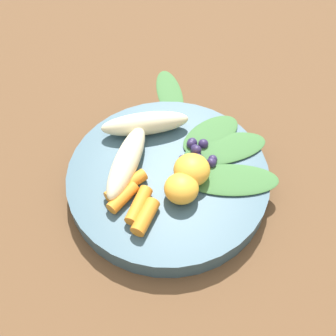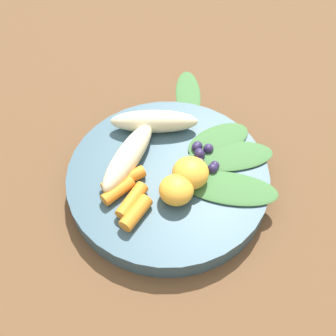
{
  "view_description": "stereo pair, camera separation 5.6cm",
  "coord_description": "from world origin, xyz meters",
  "views": [
    {
      "loc": [
        0.09,
        0.32,
        0.48
      ],
      "look_at": [
        0.0,
        0.0,
        0.04
      ],
      "focal_mm": 44.47,
      "sensor_mm": 36.0,
      "label": 1
    },
    {
      "loc": [
        0.04,
        0.33,
        0.48
      ],
      "look_at": [
        0.0,
        0.0,
        0.04
      ],
      "focal_mm": 44.47,
      "sensor_mm": 36.0,
      "label": 2
    }
  ],
  "objects": [
    {
      "name": "ground_plane",
      "position": [
        0.0,
        0.0,
        0.0
      ],
      "size": [
        2.4,
        2.4,
        0.0
      ],
      "primitive_type": "plane",
      "color": "brown"
    },
    {
      "name": "bowl",
      "position": [
        0.0,
        0.0,
        0.02
      ],
      "size": [
        0.28,
        0.28,
        0.03
      ],
      "primitive_type": "cylinder",
      "color": "#385666",
      "rests_on": "ground_plane"
    },
    {
      "name": "banana_peeled_left",
      "position": [
        0.05,
        -0.02,
        0.05
      ],
      "size": [
        0.09,
        0.12,
        0.03
      ],
      "primitive_type": "ellipsoid",
      "rotation": [
        0.0,
        0.0,
        7.3
      ],
      "color": "beige",
      "rests_on": "bowl"
    },
    {
      "name": "banana_peeled_right",
      "position": [
        0.01,
        -0.08,
        0.05
      ],
      "size": [
        0.13,
        0.05,
        0.03
      ],
      "primitive_type": "ellipsoid",
      "rotation": [
        0.0,
        0.0,
        6.17
      ],
      "color": "beige",
      "rests_on": "bowl"
    },
    {
      "name": "orange_segment_near",
      "position": [
        -0.03,
        0.02,
        0.05
      ],
      "size": [
        0.05,
        0.05,
        0.04
      ],
      "primitive_type": "ellipsoid",
      "color": "#F4A833",
      "rests_on": "bowl"
    },
    {
      "name": "orange_segment_far",
      "position": [
        -0.01,
        0.04,
        0.05
      ],
      "size": [
        0.04,
        0.04,
        0.03
      ],
      "primitive_type": "ellipsoid",
      "color": "#F4A833",
      "rests_on": "bowl"
    },
    {
      "name": "carrot_front",
      "position": [
        0.06,
        0.01,
        0.04
      ],
      "size": [
        0.06,
        0.04,
        0.02
      ],
      "primitive_type": "cylinder",
      "rotation": [
        0.0,
        1.57,
        6.7
      ],
      "color": "orange",
      "rests_on": "bowl"
    },
    {
      "name": "carrot_mid_left",
      "position": [
        0.07,
        0.03,
        0.04
      ],
      "size": [
        0.05,
        0.04,
        0.02
      ],
      "primitive_type": "cylinder",
      "rotation": [
        0.0,
        1.57,
        6.92
      ],
      "color": "orange",
      "rests_on": "bowl"
    },
    {
      "name": "carrot_mid_right",
      "position": [
        0.05,
        0.05,
        0.04
      ],
      "size": [
        0.04,
        0.05,
        0.02
      ],
      "primitive_type": "cylinder",
      "rotation": [
        0.0,
        1.57,
        7.22
      ],
      "color": "orange",
      "rests_on": "bowl"
    },
    {
      "name": "carrot_rear",
      "position": [
        0.05,
        0.06,
        0.04
      ],
      "size": [
        0.04,
        0.05,
        0.02
      ],
      "primitive_type": "cylinder",
      "rotation": [
        0.0,
        1.57,
        7.17
      ],
      "color": "orange",
      "rests_on": "bowl"
    },
    {
      "name": "blueberry_pile",
      "position": [
        -0.05,
        -0.02,
        0.04
      ],
      "size": [
        0.05,
        0.06,
        0.02
      ],
      "color": "#2D234C",
      "rests_on": "bowl"
    },
    {
      "name": "kale_leaf_left",
      "position": [
        -0.08,
        0.04,
        0.03
      ],
      "size": [
        0.14,
        0.09,
        0.01
      ],
      "primitive_type": "ellipsoid",
      "rotation": [
        0.0,
        0.0,
        9.14
      ],
      "color": "#3D7038",
      "rests_on": "bowl"
    },
    {
      "name": "kale_leaf_right",
      "position": [
        -0.09,
        -0.02,
        0.03
      ],
      "size": [
        0.12,
        0.05,
        0.01
      ],
      "primitive_type": "ellipsoid",
      "rotation": [
        0.0,
        0.0,
        9.44
      ],
      "color": "#3D7038",
      "rests_on": "bowl"
    },
    {
      "name": "kale_leaf_rear",
      "position": [
        -0.08,
        -0.05,
        0.03
      ],
      "size": [
        0.11,
        0.09,
        0.01
      ],
      "primitive_type": "ellipsoid",
      "rotation": [
        0.0,
        0.0,
        9.86
      ],
      "color": "#3D7038",
      "rests_on": "bowl"
    },
    {
      "name": "kale_leaf_stray",
      "position": [
        -0.05,
        -0.18,
        0.0
      ],
      "size": [
        0.05,
        0.12,
        0.01
      ],
      "primitive_type": "ellipsoid",
      "rotation": [
        0.0,
        0.0,
        4.62
      ],
      "color": "#3D7038",
      "rests_on": "ground_plane"
    }
  ]
}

